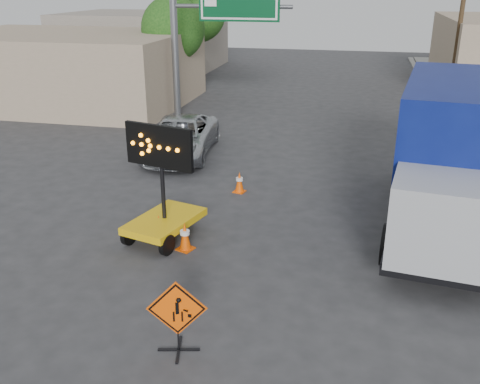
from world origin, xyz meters
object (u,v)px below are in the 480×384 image
(pickup_truck, at_px, (180,137))
(box_truck, at_px, (448,164))
(construction_sign, at_px, (177,315))
(arrow_board, at_px, (164,214))

(pickup_truck, relative_size, box_truck, 0.61)
(box_truck, bearing_deg, construction_sign, -120.53)
(arrow_board, bearing_deg, construction_sign, -51.65)
(box_truck, bearing_deg, arrow_board, -153.55)
(construction_sign, distance_m, pickup_truck, 12.76)
(construction_sign, bearing_deg, pickup_truck, 95.30)
(construction_sign, relative_size, box_truck, 0.17)
(pickup_truck, bearing_deg, arrow_board, -80.51)
(construction_sign, height_order, pickup_truck, construction_sign)
(arrow_board, bearing_deg, box_truck, 34.43)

